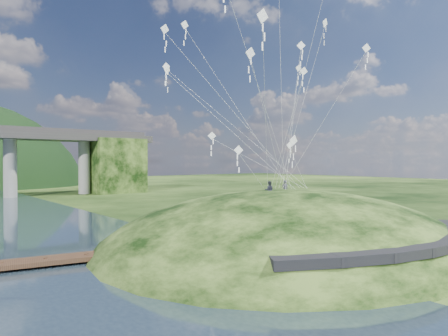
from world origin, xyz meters
TOP-DOWN VIEW (x-y plane):
  - ground at (0.00, 0.00)m, footprint 320.00×320.00m
  - grass_hill at (8.00, 2.00)m, footprint 36.00×32.00m
  - footpath at (7.46, -9.74)m, footprint 22.29×5.84m
  - wooden_dock at (-8.23, 7.55)m, footprint 13.22×4.81m
  - kite_flyers at (8.18, 3.56)m, footprint 4.20×1.89m
  - kite_swarm at (3.89, 2.13)m, footprint 18.30×17.79m

SIDE VIEW (x-z plane):
  - grass_hill at x=8.00m, z-range -8.00..5.00m
  - ground at x=0.00m, z-range 0.00..0.00m
  - wooden_dock at x=-8.23m, z-range -0.06..0.88m
  - footpath at x=7.46m, z-range 1.67..2.50m
  - kite_flyers at x=8.18m, z-range 4.90..6.69m
  - kite_swarm at x=3.89m, z-range 6.24..26.23m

